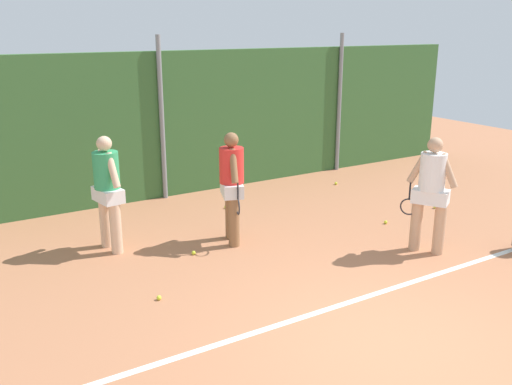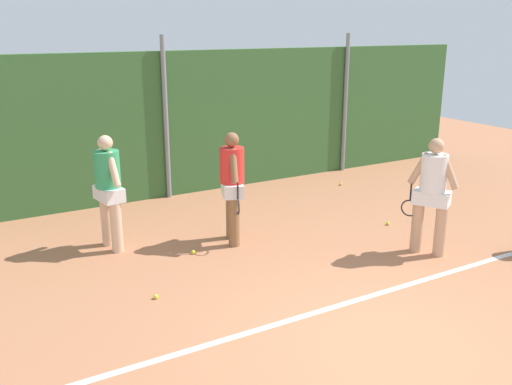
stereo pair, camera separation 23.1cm
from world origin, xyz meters
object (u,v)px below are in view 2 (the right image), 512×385
Objects in this scene: player_foreground_near at (432,190)px; tennis_ball_3 at (388,223)px; player_backcourt_far at (108,186)px; tennis_ball_2 at (193,252)px; tennis_ball_5 at (156,297)px; tennis_ball_1 at (229,207)px; tennis_ball_0 at (439,208)px; tennis_ball_7 at (341,184)px; player_midcourt at (232,182)px.

tennis_ball_3 is at bearing -46.88° from player_foreground_near.
player_backcourt_far is 29.01× the size of tennis_ball_2.
tennis_ball_5 is (-4.41, 0.68, -1.04)m from player_foreground_near.
tennis_ball_1 is 3.19m from tennis_ball_3.
tennis_ball_1 is at bearing 148.82° from tennis_ball_0.
player_backcourt_far is at bearing 139.09° from tennis_ball_2.
player_foreground_near is 28.95× the size of tennis_ball_7.
tennis_ball_0 is 4.27m from tennis_ball_1.
tennis_ball_7 is (1.29, 3.91, -1.04)m from player_foreground_near.
tennis_ball_7 is at bearing 23.90° from tennis_ball_2.
tennis_ball_0 is 1.00× the size of tennis_ball_2.
player_foreground_near reaches higher than player_midcourt.
player_midcourt is 28.91× the size of tennis_ball_3.
player_backcourt_far is 2.34m from tennis_ball_5.
tennis_ball_3 is at bearing -109.41° from tennis_ball_7.
player_backcourt_far is at bearing -91.47° from player_midcourt.
player_backcourt_far is 29.01× the size of tennis_ball_5.
player_backcourt_far is at bearing -168.72° from tennis_ball_7.
tennis_ball_0 is 1.52m from tennis_ball_3.
player_backcourt_far reaches higher than player_foreground_near.
tennis_ball_7 is at bearing 70.59° from tennis_ball_3.
player_foreground_near is 2.61m from tennis_ball_0.
player_midcourt reaches higher than tennis_ball_0.
player_backcourt_far is at bearing 168.33° from tennis_ball_0.
tennis_ball_0 is at bearing -4.17° from tennis_ball_2.
tennis_ball_1 is 1.00× the size of tennis_ball_7.
tennis_ball_1 is at bearing -175.79° from tennis_ball_7.
tennis_ball_2 is 1.00× the size of tennis_ball_7.
player_backcourt_far is 5.89m from tennis_ball_7.
tennis_ball_0 is at bearing 7.18° from tennis_ball_5.
player_midcourt is 28.91× the size of tennis_ball_1.
tennis_ball_5 is (-1.07, -1.18, 0.00)m from tennis_ball_2.
tennis_ball_3 is at bearing -8.21° from tennis_ball_2.
tennis_ball_5 is 1.00× the size of tennis_ball_7.
tennis_ball_1 is at bearing 132.12° from tennis_ball_3.
player_midcourt is (-2.52, 2.03, -0.00)m from player_foreground_near.
player_foreground_near is at bearing -8.76° from tennis_ball_5.
tennis_ball_5 is at bearing 50.46° from player_foreground_near.
player_midcourt is 1.33m from tennis_ball_2.
tennis_ball_5 is at bearing -172.82° from tennis_ball_0.
tennis_ball_2 is 1.59m from tennis_ball_5.
tennis_ball_7 is (3.05, 0.22, 0.00)m from tennis_ball_1.
tennis_ball_0 and tennis_ball_1 have the same top height.
tennis_ball_0 is at bearing 103.05° from player_midcourt.
tennis_ball_0 is at bearing 69.28° from player_backcourt_far.
tennis_ball_7 is (5.70, 3.23, 0.00)m from tennis_ball_5.
player_midcourt is at bearing -114.68° from tennis_ball_1.
player_foreground_near is 28.95× the size of tennis_ball_1.
player_foreground_near reaches higher than tennis_ball_5.
tennis_ball_1 is at bearing 99.97° from player_backcourt_far.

